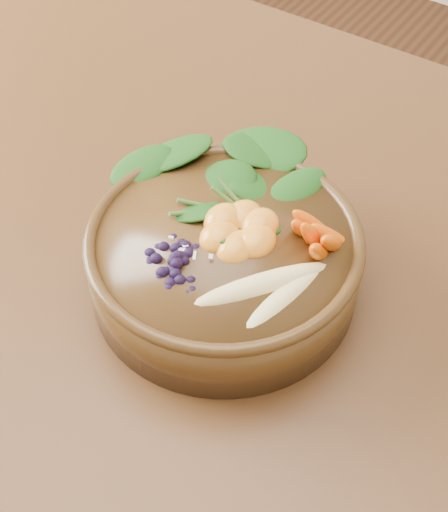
# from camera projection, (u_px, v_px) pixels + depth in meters

# --- Properties ---
(ground) EXTENTS (4.00, 4.00, 0.00)m
(ground) POSITION_uv_depth(u_px,v_px,m) (132.00, 422.00, 1.51)
(ground) COLOR #381E0F
(ground) RESTS_ON ground
(dining_table) EXTENTS (1.60, 0.90, 0.75)m
(dining_table) POSITION_uv_depth(u_px,v_px,m) (88.00, 196.00, 1.02)
(dining_table) COLOR #331C0C
(dining_table) RESTS_ON ground
(stoneware_bowl) EXTENTS (0.38, 0.38, 0.08)m
(stoneware_bowl) POSITION_uv_depth(u_px,v_px,m) (224.00, 262.00, 0.76)
(stoneware_bowl) COLOR #432B11
(stoneware_bowl) RESTS_ON dining_table
(kale_heap) EXTENTS (0.24, 0.23, 0.04)m
(kale_heap) POSITION_uv_depth(u_px,v_px,m) (249.00, 176.00, 0.76)
(kale_heap) COLOR #184911
(kale_heap) RESTS_ON stoneware_bowl
(carrot_cluster) EXTENTS (0.08, 0.08, 0.08)m
(carrot_cluster) POSITION_uv_depth(u_px,v_px,m) (319.00, 211.00, 0.70)
(carrot_cluster) COLOR #EC5F05
(carrot_cluster) RESTS_ON stoneware_bowl
(banana_halves) EXTENTS (0.11, 0.15, 0.03)m
(banana_halves) POSITION_uv_depth(u_px,v_px,m) (274.00, 280.00, 0.67)
(banana_halves) COLOR #E0CC84
(banana_halves) RESTS_ON stoneware_bowl
(mandarin_cluster) EXTENTS (0.11, 0.12, 0.03)m
(mandarin_cluster) POSITION_uv_depth(u_px,v_px,m) (240.00, 221.00, 0.72)
(mandarin_cluster) COLOR orange
(mandarin_cluster) RESTS_ON stoneware_bowl
(blueberry_pile) EXTENTS (0.16, 0.14, 0.04)m
(blueberry_pile) POSITION_uv_depth(u_px,v_px,m) (174.00, 249.00, 0.69)
(blueberry_pile) COLOR black
(blueberry_pile) RESTS_ON stoneware_bowl
(coconut_flakes) EXTENTS (0.11, 0.10, 0.01)m
(coconut_flakes) POSITION_uv_depth(u_px,v_px,m) (208.00, 244.00, 0.72)
(coconut_flakes) COLOR white
(coconut_flakes) RESTS_ON stoneware_bowl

